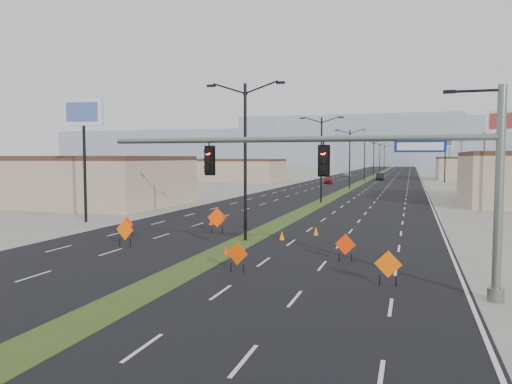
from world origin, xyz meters
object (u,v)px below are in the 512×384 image
(construction_sign_3, at_px, (237,255))
(pole_sign_east_near, at_px, (504,128))
(cone_1, at_px, (282,236))
(pole_sign_west, at_px, (83,121))
(construction_sign_4, at_px, (388,266))
(streetlight_5, at_px, (380,157))
(car_left, at_px, (328,180))
(pole_sign_east_far, at_px, (445,145))
(car_far, at_px, (347,174))
(construction_sign_0, at_px, (125,231))
(signal_mast, at_px, (370,172))
(streetlight_3, at_px, (365,157))
(streetlight_1, at_px, (321,157))
(streetlight_2, at_px, (350,157))
(cone_3, at_px, (211,221))
(construction_sign_5, at_px, (345,246))
(cone_0, at_px, (226,250))
(construction_sign_2, at_px, (217,218))
(streetlight_0, at_px, (245,156))
(streetlight_6, at_px, (384,157))
(cone_2, at_px, (316,231))
(construction_sign_1, at_px, (127,225))
(car_mid, at_px, (380,177))
(streetlight_4, at_px, (374,157))

(construction_sign_3, xyz_separation_m, pole_sign_east_near, (15.91, 30.84, 7.25))
(cone_1, bearing_deg, pole_sign_west, 167.67)
(construction_sign_4, bearing_deg, streetlight_5, 97.22)
(car_left, distance_m, construction_sign_4, 80.68)
(pole_sign_east_far, bearing_deg, car_far, 147.42)
(car_far, height_order, construction_sign_0, construction_sign_0)
(signal_mast, height_order, streetlight_3, streetlight_3)
(streetlight_1, distance_m, streetlight_2, 28.00)
(streetlight_3, height_order, streetlight_5, same)
(cone_3, bearing_deg, pole_sign_east_near, 34.49)
(construction_sign_5, relative_size, pole_sign_west, 0.14)
(construction_sign_0, bearing_deg, streetlight_1, 87.42)
(construction_sign_0, bearing_deg, cone_0, 3.91)
(construction_sign_2, height_order, cone_3, construction_sign_2)
(construction_sign_2, relative_size, cone_1, 3.19)
(streetlight_1, xyz_separation_m, construction_sign_3, (2.46, -36.51, -4.58))
(streetlight_0, distance_m, streetlight_5, 140.00)
(pole_sign_east_far, bearing_deg, streetlight_6, 119.29)
(streetlight_2, relative_size, streetlight_6, 1.00)
(car_far, height_order, cone_0, car_far)
(streetlight_2, bearing_deg, construction_sign_3, -87.82)
(cone_2, distance_m, pole_sign_east_near, 24.99)
(construction_sign_1, height_order, pole_sign_west, pole_sign_west)
(car_left, height_order, cone_0, car_left)
(pole_sign_east_near, bearing_deg, construction_sign_5, -94.28)
(cone_1, bearing_deg, streetlight_0, -156.46)
(car_mid, xyz_separation_m, construction_sign_4, (6.17, -98.61, 0.06))
(construction_sign_3, height_order, construction_sign_4, construction_sign_4)
(streetlight_2, bearing_deg, pole_sign_east_far, 57.39)
(car_left, height_order, construction_sign_4, construction_sign_4)
(cone_2, relative_size, cone_3, 1.06)
(car_left, relative_size, pole_sign_west, 0.39)
(streetlight_5, relative_size, construction_sign_3, 6.97)
(streetlight_4, bearing_deg, streetlight_6, 90.00)
(streetlight_1, height_order, construction_sign_2, streetlight_1)
(signal_mast, xyz_separation_m, streetlight_3, (-8.56, 94.00, 0.63))
(signal_mast, height_order, construction_sign_3, signal_mast)
(streetlight_0, relative_size, pole_sign_east_far, 1.04)
(car_mid, xyz_separation_m, construction_sign_1, (-10.98, -90.82, 0.03))
(construction_sign_5, height_order, cone_1, construction_sign_5)
(streetlight_0, xyz_separation_m, pole_sign_west, (-15.55, 4.83, 2.90))
(streetlight_1, xyz_separation_m, cone_0, (0.45, -32.73, -5.14))
(construction_sign_0, height_order, cone_2, construction_sign_0)
(streetlight_0, bearing_deg, cone_1, 23.54)
(construction_sign_2, relative_size, cone_2, 2.98)
(streetlight_4, xyz_separation_m, construction_sign_2, (-2.86, -109.71, -4.34))
(streetlight_6, height_order, car_far, streetlight_6)
(streetlight_4, distance_m, construction_sign_4, 121.44)
(streetlight_1, bearing_deg, streetlight_4, 90.00)
(streetlight_0, height_order, car_left, streetlight_0)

